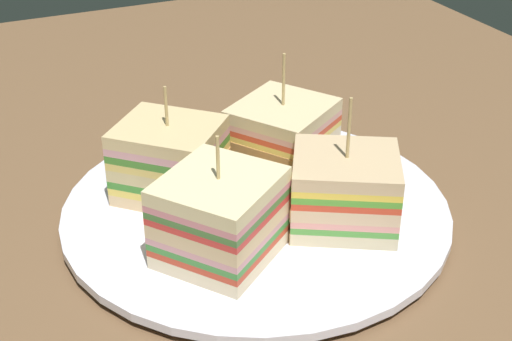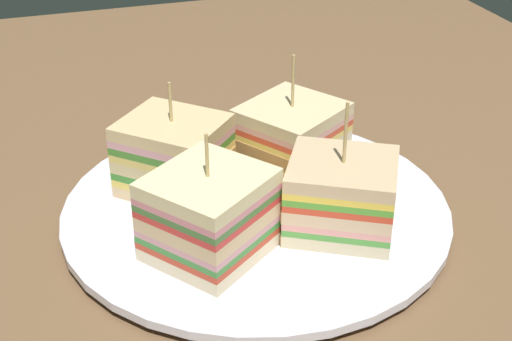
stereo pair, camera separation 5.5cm
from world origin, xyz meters
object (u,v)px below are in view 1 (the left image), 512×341
at_px(plate, 256,210).
at_px(sandwich_wedge_0, 344,190).
at_px(sandwich_wedge_3, 220,217).
at_px(sandwich_wedge_1, 282,135).
at_px(sandwich_wedge_2, 170,160).
at_px(chip_pile, 263,191).

xyz_separation_m(plate, sandwich_wedge_0, (0.05, 0.05, 0.03)).
bearing_deg(sandwich_wedge_0, sandwich_wedge_3, 29.12).
relative_size(sandwich_wedge_1, sandwich_wedge_2, 1.02).
bearing_deg(plate, sandwich_wedge_3, -45.55).
bearing_deg(sandwich_wedge_3, chip_pile, 5.93).
distance_m(sandwich_wedge_3, chip_pile, 0.08).
relative_size(sandwich_wedge_2, chip_pile, 1.46).
distance_m(sandwich_wedge_2, sandwich_wedge_3, 0.09).
height_order(sandwich_wedge_2, sandwich_wedge_3, same).
relative_size(plate, sandwich_wedge_2, 2.97).
bearing_deg(sandwich_wedge_2, sandwich_wedge_1, 47.31).
xyz_separation_m(plate, sandwich_wedge_3, (0.05, -0.05, 0.03)).
relative_size(sandwich_wedge_0, sandwich_wedge_3, 0.98).
xyz_separation_m(sandwich_wedge_1, sandwich_wedge_3, (0.10, -0.09, 0.00)).
relative_size(sandwich_wedge_2, sandwich_wedge_3, 0.98).
distance_m(plate, chip_pile, 0.02).
bearing_deg(sandwich_wedge_0, sandwich_wedge_2, -12.44).
bearing_deg(sandwich_wedge_1, plate, 13.67).
distance_m(plate, sandwich_wedge_3, 0.08).
height_order(sandwich_wedge_0, sandwich_wedge_2, sandwich_wedge_0).
xyz_separation_m(sandwich_wedge_0, sandwich_wedge_1, (-0.10, -0.00, -0.00)).
xyz_separation_m(plate, sandwich_wedge_2, (-0.04, -0.05, 0.03)).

